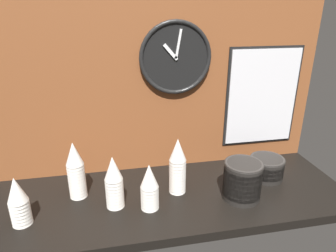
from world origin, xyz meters
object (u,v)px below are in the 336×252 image
cup_stack_far_left (18,201)px  cup_stack_center_right (178,166)px  cup_stack_center_left (114,182)px  bowl_stack_far_right (266,167)px  bowl_stack_right (242,180)px  cup_stack_left (76,170)px  wall_clock (176,58)px  menu_board (262,97)px  cup_stack_center (149,187)px

cup_stack_far_left → cup_stack_center_right: bearing=8.7°
cup_stack_center_left → cup_stack_center_right: 28.28cm
bowl_stack_far_right → bowl_stack_right: (-18.62, -13.10, 3.21)cm
cup_stack_left → wall_clock: 66.19cm
menu_board → cup_stack_center_right: bearing=-154.6°
cup_stack_far_left → cup_stack_center: 49.41cm
cup_stack_center_left → wall_clock: size_ratio=0.68×
cup_stack_center → wall_clock: wall_clock is taller
cup_stack_center_left → cup_stack_center_right: cup_stack_center_right is taller
cup_stack_center_left → cup_stack_center: (13.95, -3.97, -1.42)cm
cup_stack_center → menu_board: 75.37cm
cup_stack_center → bowl_stack_right: 39.94cm
cup_stack_left → cup_stack_far_left: (-19.78, -14.41, -2.84)cm
cup_stack_center_left → cup_stack_far_left: bearing=-173.4°
wall_clock → bowl_stack_far_right: bearing=-25.3°
cup_stack_center → bowl_stack_right: size_ratio=1.18×
cup_stack_left → cup_stack_center_right: (43.39, -4.78, 0.00)cm
cup_stack_center_right → wall_clock: size_ratio=0.77×
bowl_stack_far_right → cup_stack_center: bearing=-167.8°
cup_stack_center_right → bowl_stack_right: size_ratio=1.52×
cup_stack_center_left → menu_board: (77.14, 28.98, 23.10)cm
cup_stack_center → wall_clock: (17.45, 32.06, 45.83)cm
bowl_stack_far_right → cup_stack_center_left: bearing=-173.2°
bowl_stack_far_right → bowl_stack_right: bearing=-144.9°
bowl_stack_right → menu_board: size_ratio=0.33×
cup_stack_center → menu_board: (63.19, 32.95, 24.52)cm
cup_stack_center → wall_clock: bearing=61.4°
wall_clock → menu_board: (45.75, 0.89, -21.31)cm
bowl_stack_right → cup_stack_left: bearing=168.0°
cup_stack_center → bowl_stack_far_right: 60.05cm
cup_stack_left → bowl_stack_far_right: (88.17, -1.64, -7.28)cm
cup_stack_left → cup_stack_far_left: cup_stack_left is taller
cup_stack_center → bowl_stack_far_right: size_ratio=1.23×
cup_stack_center_right → menu_board: size_ratio=0.51×
cup_stack_center_left → cup_stack_center: size_ratio=1.14×
cup_stack_far_left → wall_clock: wall_clock is taller
bowl_stack_far_right → wall_clock: 67.77cm
cup_stack_center → menu_board: bearing=27.5°
cup_stack_center → bowl_stack_far_right: (58.54, 12.64, -4.44)cm
cup_stack_center_right → wall_clock: (3.69, 22.56, 42.99)cm
cup_stack_far_left → cup_stack_center_right: (63.17, 9.63, 2.84)cm
cup_stack_center_left → bowl_stack_far_right: size_ratio=1.40×
bowl_stack_far_right → bowl_stack_right: size_ratio=0.96×
cup_stack_center_left → wall_clock: (31.40, 28.09, 44.41)cm
cup_stack_center_left → bowl_stack_right: size_ratio=1.35×
bowl_stack_right → cup_stack_center_left: bearing=175.3°
cup_stack_center_right → menu_board: 58.86cm
cup_stack_left → cup_stack_center_right: size_ratio=1.00×
cup_stack_left → cup_stack_center: cup_stack_left is taller
cup_stack_center → menu_board: size_ratio=0.40×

